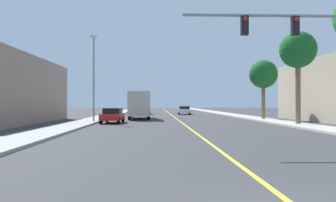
% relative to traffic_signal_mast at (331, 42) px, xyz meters
% --- Properties ---
extents(ground, '(192.00, 192.00, 0.00)m').
position_rel_traffic_signal_mast_xyz_m(ground, '(-5.25, 32.24, -4.56)').
color(ground, '#38383A').
extents(sidewalk_left, '(2.68, 168.00, 0.15)m').
position_rel_traffic_signal_mast_xyz_m(sidewalk_left, '(-14.47, 32.24, -4.49)').
color(sidewalk_left, '#9E9B93').
rests_on(sidewalk_left, ground).
extents(sidewalk_right, '(2.68, 168.00, 0.15)m').
position_rel_traffic_signal_mast_xyz_m(sidewalk_right, '(3.97, 32.24, -4.49)').
color(sidewalk_right, '#B2ADA3').
rests_on(sidewalk_right, ground).
extents(lane_marking_center, '(0.16, 144.00, 0.01)m').
position_rel_traffic_signal_mast_xyz_m(lane_marking_center, '(-5.25, 32.24, -4.56)').
color(lane_marking_center, yellow).
rests_on(lane_marking_center, ground).
extents(traffic_signal_mast, '(9.73, 0.36, 5.96)m').
position_rel_traffic_signal_mast_xyz_m(traffic_signal_mast, '(0.00, 0.00, 0.00)').
color(traffic_signal_mast, gray).
rests_on(traffic_signal_mast, sidewalk_right).
extents(street_lamp, '(0.56, 0.28, 8.14)m').
position_rel_traffic_signal_mast_xyz_m(street_lamp, '(-13.63, 17.93, 0.08)').
color(street_lamp, gray).
rests_on(street_lamp, sidewalk_left).
extents(palm_mid, '(3.09, 3.09, 7.78)m').
position_rel_traffic_signal_mast_xyz_m(palm_mid, '(4.25, 13.65, 1.70)').
color(palm_mid, brown).
rests_on(palm_mid, sidewalk_right).
extents(palm_far, '(3.12, 3.12, 6.48)m').
position_rel_traffic_signal_mast_xyz_m(palm_far, '(4.15, 22.63, 0.44)').
color(palm_far, brown).
rests_on(palm_far, sidewalk_right).
extents(car_red, '(1.93, 4.15, 1.40)m').
position_rel_traffic_signal_mast_xyz_m(car_red, '(-11.77, 17.33, -3.83)').
color(car_red, red).
rests_on(car_red, ground).
extents(car_white, '(2.02, 4.43, 1.37)m').
position_rel_traffic_signal_mast_xyz_m(car_white, '(-3.03, 41.56, -3.84)').
color(car_white, white).
rests_on(car_white, ground).
extents(car_silver, '(1.98, 4.04, 1.38)m').
position_rel_traffic_signal_mast_xyz_m(car_silver, '(-9.57, 42.94, -3.84)').
color(car_silver, '#BCBCC1').
rests_on(car_silver, ground).
extents(delivery_truck, '(2.67, 8.85, 3.17)m').
position_rel_traffic_signal_mast_xyz_m(delivery_truck, '(-9.66, 25.51, -2.88)').
color(delivery_truck, red).
rests_on(delivery_truck, ground).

